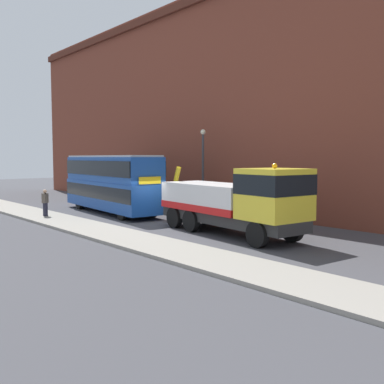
% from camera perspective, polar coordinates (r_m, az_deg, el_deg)
% --- Properties ---
extents(ground_plane, '(120.00, 120.00, 0.00)m').
position_cam_1_polar(ground_plane, '(26.14, -4.41, -4.10)').
color(ground_plane, '#424247').
extents(near_kerb, '(60.00, 2.80, 0.15)m').
position_cam_1_polar(near_kerb, '(23.91, -12.56, -4.84)').
color(near_kerb, gray).
rests_on(near_kerb, ground_plane).
extents(building_facade, '(60.00, 1.50, 16.00)m').
position_cam_1_polar(building_facade, '(30.84, 6.35, 12.24)').
color(building_facade, brown).
rests_on(building_facade, ground_plane).
extents(recovery_tow_truck, '(10.23, 3.48, 3.67)m').
position_cam_1_polar(recovery_tow_truck, '(21.92, 5.55, -1.15)').
color(recovery_tow_truck, '#2D2D2D').
rests_on(recovery_tow_truck, ground_plane).
extents(double_decker_bus, '(11.19, 3.59, 4.06)m').
position_cam_1_polar(double_decker_bus, '(31.42, -10.52, 1.38)').
color(double_decker_bus, '#19479E').
rests_on(double_decker_bus, ground_plane).
extents(pedestrian_onlooker, '(0.44, 0.48, 1.71)m').
position_cam_1_polar(pedestrian_onlooker, '(29.65, -18.61, -1.38)').
color(pedestrian_onlooker, '#232333').
rests_on(pedestrian_onlooker, near_kerb).
extents(street_lamp, '(0.36, 0.36, 5.83)m').
position_cam_1_polar(street_lamp, '(30.02, 1.44, 3.68)').
color(street_lamp, '#38383D').
rests_on(street_lamp, ground_plane).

